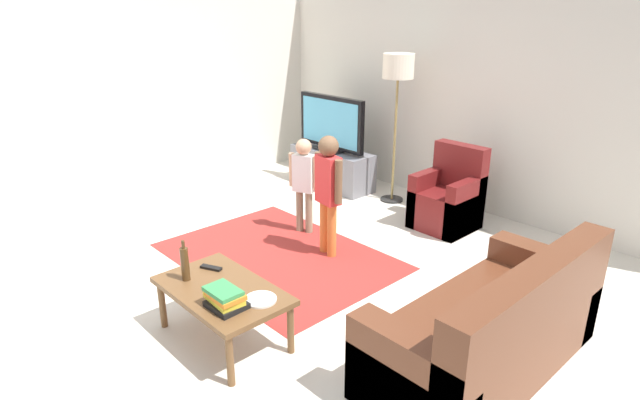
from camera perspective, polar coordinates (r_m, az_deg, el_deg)
ground at (r=4.65m, az=-5.49°, el=-9.31°), size 7.80×7.80×0.00m
wall_back at (r=6.38m, az=16.28°, el=11.08°), size 6.00×0.12×2.70m
wall_left at (r=6.75m, az=-22.00°, el=10.91°), size 0.12×6.00×2.70m
area_rug at (r=5.15m, az=-4.52°, el=-6.08°), size 2.20×1.60×0.01m
tv_stand at (r=7.05m, az=1.30°, el=3.48°), size 1.20×0.44×0.50m
tv at (r=6.88m, az=1.21°, el=8.26°), size 1.10×0.28×0.71m
couch at (r=3.71m, az=18.50°, el=-13.55°), size 0.80×1.80×0.86m
armchair at (r=5.88m, az=13.82°, el=-0.07°), size 0.60×0.60×0.90m
floor_lamp at (r=6.28m, az=8.46°, el=13.32°), size 0.36×0.36×1.78m
child_near_tv at (r=5.47m, az=-1.76°, el=2.49°), size 0.32×0.19×1.02m
child_center at (r=4.93m, az=0.90°, el=1.64°), size 0.39×0.19×1.18m
coffee_table at (r=3.84m, az=-10.56°, el=-10.01°), size 1.00×0.60×0.42m
book_stack at (r=3.57m, az=-10.27°, el=-10.44°), size 0.29×0.22×0.13m
bottle at (r=3.92m, az=-14.45°, el=-6.68°), size 0.06×0.06×0.31m
tv_remote at (r=4.09m, az=-11.74°, el=-7.21°), size 0.17×0.12×0.02m
plate at (r=3.63m, az=-6.47°, el=-10.68°), size 0.22×0.22×0.02m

